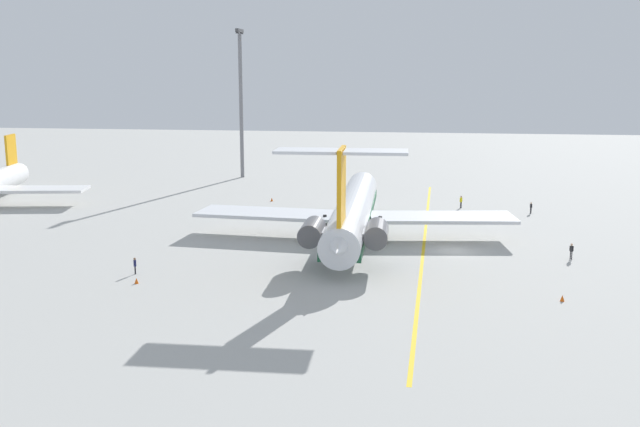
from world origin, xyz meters
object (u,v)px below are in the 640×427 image
at_px(safety_cone_nose, 272,200).
at_px(ground_crew_starboard, 135,264).
at_px(ground_crew_near_nose, 571,249).
at_px(ground_crew_portside, 531,206).
at_px(ground_crew_near_tail, 461,200).
at_px(main_jetliner, 352,212).
at_px(safety_cone_tail, 136,281).
at_px(safety_cone_wingtip, 562,298).
at_px(light_mast, 241,98).

bearing_deg(safety_cone_nose, ground_crew_starboard, 173.01).
distance_m(ground_crew_near_nose, ground_crew_portside, 25.44).
height_order(ground_crew_near_tail, ground_crew_portside, ground_crew_near_tail).
height_order(main_jetliner, safety_cone_tail, main_jetliner).
distance_m(ground_crew_near_tail, safety_cone_wingtip, 43.76).
relative_size(safety_cone_wingtip, light_mast, 0.02).
bearing_deg(ground_crew_starboard, ground_crew_near_tail, -133.78).
xyz_separation_m(ground_crew_near_tail, ground_crew_starboard, (-40.26, 33.83, -0.09)).
xyz_separation_m(ground_crew_starboard, light_mast, (66.45, 5.64, 13.81)).
bearing_deg(ground_crew_portside, safety_cone_nose, 132.56).
bearing_deg(safety_cone_tail, ground_crew_near_nose, -70.62).
bearing_deg(safety_cone_wingtip, light_mast, 33.56).
height_order(main_jetliner, ground_crew_portside, main_jetliner).
xyz_separation_m(ground_crew_portside, light_mast, (29.08, 49.06, 13.85)).
distance_m(main_jetliner, ground_crew_starboard, 26.43).
relative_size(ground_crew_near_nose, safety_cone_tail, 3.21).
relative_size(ground_crew_near_tail, safety_cone_tail, 3.33).
xyz_separation_m(ground_crew_portside, safety_cone_tail, (-40.43, 42.06, -0.76)).
relative_size(main_jetliner, ground_crew_near_tail, 23.72).
xyz_separation_m(main_jetliner, ground_crew_near_tail, (23.14, -13.84, -2.30)).
bearing_deg(ground_crew_starboard, light_mast, -88.88).
xyz_separation_m(ground_crew_near_tail, safety_cone_nose, (1.58, 28.70, -0.89)).
height_order(ground_crew_near_nose, ground_crew_portside, ground_crew_near_nose).
xyz_separation_m(ground_crew_near_nose, safety_cone_tail, (-15.00, 42.66, -0.84)).
height_order(ground_crew_near_nose, ground_crew_near_tail, ground_crew_near_tail).
bearing_deg(light_mast, safety_cone_tail, -174.25).
bearing_deg(ground_crew_near_nose, safety_cone_nose, 83.79).
relative_size(ground_crew_starboard, safety_cone_nose, 3.07).
relative_size(ground_crew_near_tail, ground_crew_portside, 1.12).
bearing_deg(ground_crew_starboard, safety_cone_tail, 110.23).
height_order(safety_cone_nose, safety_cone_tail, same).
relative_size(safety_cone_nose, light_mast, 0.02).
distance_m(ground_crew_near_nose, safety_cone_tail, 45.23).
bearing_deg(ground_crew_near_tail, light_mast, 22.86).
bearing_deg(ground_crew_near_nose, main_jetliner, 109.17).
bearing_deg(safety_cone_tail, safety_cone_nose, -4.80).
xyz_separation_m(ground_crew_portside, safety_cone_wingtip, (-40.37, 2.99, -0.76)).
xyz_separation_m(main_jetliner, safety_cone_nose, (24.72, 14.86, -3.18)).
height_order(ground_crew_starboard, light_mast, light_mast).
xyz_separation_m(ground_crew_near_tail, safety_cone_tail, (-43.32, 32.47, -0.89)).
bearing_deg(ground_crew_starboard, main_jetliner, -143.16).
height_order(ground_crew_portside, safety_cone_nose, ground_crew_portside).
xyz_separation_m(ground_crew_starboard, safety_cone_wingtip, (-3.00, -40.43, -0.80)).
distance_m(ground_crew_portside, safety_cone_nose, 38.55).
height_order(ground_crew_near_tail, ground_crew_starboard, ground_crew_near_tail).
xyz_separation_m(ground_crew_portside, ground_crew_starboard, (-37.37, 43.42, 0.03)).
distance_m(ground_crew_near_tail, ground_crew_starboard, 52.59).
bearing_deg(ground_crew_near_nose, ground_crew_portside, 32.71).
xyz_separation_m(safety_cone_tail, light_mast, (69.51, 7.00, 14.61)).
distance_m(safety_cone_wingtip, light_mast, 84.61).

